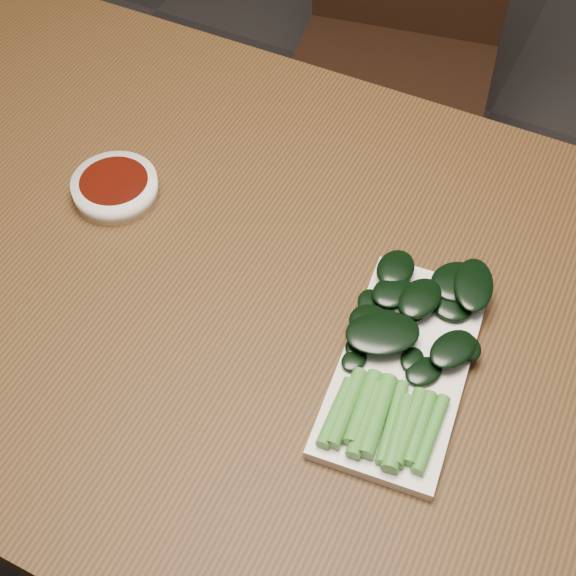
{
  "coord_description": "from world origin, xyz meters",
  "views": [
    {
      "loc": [
        0.26,
        -0.51,
        1.51
      ],
      "look_at": [
        0.01,
        -0.0,
        0.76
      ],
      "focal_mm": 50.0,
      "sensor_mm": 36.0,
      "label": 1
    }
  ],
  "objects": [
    {
      "name": "gai_lan",
      "position": [
        0.17,
        -0.03,
        0.78
      ],
      "size": [
        0.16,
        0.3,
        0.02
      ],
      "color": "#3E842D",
      "rests_on": "serving_plate"
    },
    {
      "name": "sauce_bowl",
      "position": [
        -0.26,
        0.04,
        0.76
      ],
      "size": [
        0.11,
        0.11,
        0.03
      ],
      "color": "white",
      "rests_on": "table"
    },
    {
      "name": "table",
      "position": [
        0.0,
        0.0,
        0.68
      ],
      "size": [
        1.4,
        0.8,
        0.75
      ],
      "color": "#402912",
      "rests_on": "ground"
    },
    {
      "name": "ground",
      "position": [
        0.0,
        0.0,
        0.0
      ],
      "size": [
        6.0,
        6.0,
        0.0
      ],
      "primitive_type": "plane",
      "color": "#2B2929",
      "rests_on": "ground"
    },
    {
      "name": "serving_plate",
      "position": [
        0.17,
        -0.04,
        0.76
      ],
      "size": [
        0.16,
        0.28,
        0.01
      ],
      "rotation": [
        0.0,
        0.0,
        0.1
      ],
      "color": "white",
      "rests_on": "table"
    },
    {
      "name": "chair_far",
      "position": [
        -0.16,
        0.86,
        0.49
      ],
      "size": [
        0.48,
        0.48,
        0.89
      ],
      "rotation": [
        0.0,
        0.0,
        0.18
      ],
      "color": "black",
      "rests_on": "ground"
    }
  ]
}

